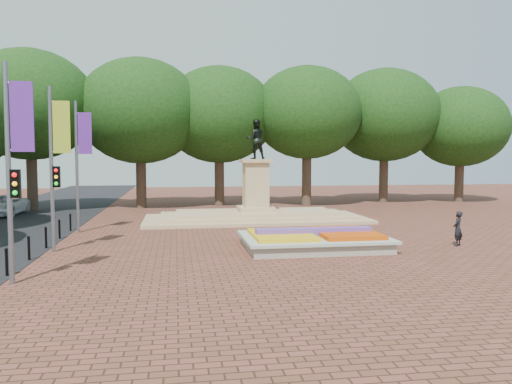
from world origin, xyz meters
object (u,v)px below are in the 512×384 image
(flower_bed, at_px, (314,240))
(pedestrian, at_px, (458,229))
(van, at_px, (3,205))
(monument, at_px, (256,207))

(flower_bed, xyz_separation_m, pedestrian, (6.59, -0.48, 0.42))
(van, height_order, pedestrian, pedestrian)
(monument, xyz_separation_m, pedestrian, (7.62, -10.48, -0.09))
(van, bearing_deg, pedestrian, -31.47)
(monument, bearing_deg, van, 161.76)
(pedestrian, bearing_deg, flower_bed, -45.63)
(monument, distance_m, van, 17.76)
(monument, bearing_deg, pedestrian, -53.97)
(flower_bed, distance_m, monument, 10.07)
(flower_bed, height_order, van, van)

